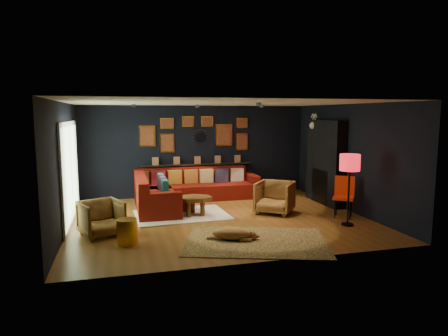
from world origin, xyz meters
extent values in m
plane|color=brown|center=(0.00, 0.00, 0.00)|extent=(6.50, 6.50, 0.00)
plane|color=black|center=(0.00, 2.75, 1.30)|extent=(6.50, 0.00, 6.50)
plane|color=black|center=(0.00, -2.75, 1.30)|extent=(6.50, 0.00, 6.50)
plane|color=black|center=(-3.25, 0.00, 1.30)|extent=(0.00, 5.50, 5.50)
plane|color=black|center=(3.25, 0.00, 1.30)|extent=(0.00, 5.50, 5.50)
plane|color=white|center=(0.00, 0.00, 2.60)|extent=(6.50, 6.50, 0.00)
cube|color=maroon|center=(-0.20, 2.25, 0.21)|extent=(3.20, 0.95, 0.42)
cube|color=maroon|center=(-0.20, 2.60, 0.63)|extent=(3.20, 0.24, 0.46)
cube|color=maroon|center=(1.50, 2.25, 0.32)|extent=(0.22, 0.95, 0.64)
cube|color=maroon|center=(-1.32, 1.15, 0.21)|extent=(0.95, 2.20, 0.42)
cube|color=maroon|center=(-1.68, 1.15, 0.63)|extent=(0.24, 2.20, 0.46)
cube|color=maroon|center=(-1.32, 0.15, 0.32)|extent=(0.95, 0.22, 0.64)
cube|color=brown|center=(-1.60, 2.40, 0.62)|extent=(0.38, 0.14, 0.38)
cube|color=maroon|center=(-1.15, 2.40, 0.62)|extent=(0.38, 0.14, 0.38)
cube|color=#B88227|center=(-0.70, 2.40, 0.62)|extent=(0.38, 0.14, 0.38)
cube|color=#B1702C|center=(-0.25, 2.40, 0.62)|extent=(0.38, 0.14, 0.38)
cube|color=#D1C37D|center=(0.20, 2.40, 0.62)|extent=(0.38, 0.14, 0.38)
cube|color=#2E2A46|center=(0.65, 2.40, 0.62)|extent=(0.38, 0.14, 0.38)
cube|color=beige|center=(1.10, 2.40, 0.62)|extent=(0.38, 0.14, 0.38)
cube|color=#27575B|center=(-1.15, 1.85, 0.62)|extent=(0.14, 0.38, 0.38)
cube|color=#52275C|center=(-1.15, 1.35, 0.62)|extent=(0.14, 0.38, 0.38)
cube|color=#155756|center=(-1.15, 0.85, 0.62)|extent=(0.14, 0.38, 0.38)
cube|color=black|center=(0.00, 2.68, 0.92)|extent=(3.20, 0.12, 0.04)
cube|color=gold|center=(-1.40, 2.72, 1.75)|extent=(0.45, 0.03, 0.60)
cube|color=brown|center=(-1.40, 2.70, 1.75)|extent=(0.38, 0.01, 0.51)
cube|color=gold|center=(-0.85, 2.72, 1.55)|extent=(0.40, 0.03, 0.55)
cube|color=brown|center=(-0.85, 2.70, 1.55)|extent=(0.34, 0.01, 0.47)
cube|color=gold|center=(-0.85, 2.72, 2.10)|extent=(0.38, 0.03, 0.30)
cube|color=brown|center=(-0.85, 2.70, 2.10)|extent=(0.32, 0.01, 0.25)
cube|color=gold|center=(0.80, 2.72, 1.75)|extent=(0.50, 0.03, 0.65)
cube|color=brown|center=(0.80, 2.70, 1.75)|extent=(0.42, 0.01, 0.55)
cube|color=gold|center=(1.35, 2.72, 1.55)|extent=(0.35, 0.03, 0.50)
cube|color=brown|center=(1.35, 2.70, 1.55)|extent=(0.30, 0.01, 0.42)
cube|color=gold|center=(1.35, 2.72, 2.10)|extent=(0.35, 0.03, 0.30)
cube|color=brown|center=(1.35, 2.70, 2.10)|extent=(0.30, 0.01, 0.25)
cube|color=gold|center=(-0.25, 2.72, 2.15)|extent=(0.35, 0.03, 0.30)
cube|color=brown|center=(-0.25, 2.70, 2.15)|extent=(0.30, 0.01, 0.25)
cube|color=gold|center=(0.30, 2.72, 2.15)|extent=(0.35, 0.03, 0.30)
cube|color=brown|center=(0.30, 2.70, 2.15)|extent=(0.30, 0.01, 0.25)
cylinder|color=silver|center=(0.10, 2.72, 1.70)|extent=(0.28, 0.03, 0.28)
cone|color=gold|center=(0.32, 2.72, 1.70)|extent=(0.03, 0.16, 0.03)
cone|color=gold|center=(0.30, 2.72, 1.78)|extent=(0.04, 0.16, 0.04)
cone|color=gold|center=(0.26, 2.72, 1.86)|extent=(0.04, 0.16, 0.04)
cone|color=gold|center=(0.18, 2.72, 1.90)|extent=(0.04, 0.16, 0.04)
cone|color=gold|center=(0.10, 2.72, 1.92)|extent=(0.03, 0.16, 0.03)
cone|color=gold|center=(0.02, 2.72, 1.90)|extent=(0.04, 0.16, 0.04)
cone|color=gold|center=(-0.06, 2.72, 1.86)|extent=(0.04, 0.16, 0.04)
cone|color=gold|center=(-0.10, 2.72, 1.78)|extent=(0.04, 0.16, 0.04)
cone|color=gold|center=(-0.12, 2.72, 1.70)|extent=(0.03, 0.16, 0.03)
cone|color=gold|center=(-0.10, 2.72, 1.62)|extent=(0.04, 0.16, 0.04)
cone|color=gold|center=(-0.06, 2.72, 1.54)|extent=(0.04, 0.16, 0.04)
cone|color=gold|center=(0.02, 2.72, 1.50)|extent=(0.04, 0.16, 0.04)
cone|color=gold|center=(0.10, 2.72, 1.48)|extent=(0.03, 0.16, 0.03)
cone|color=gold|center=(0.18, 2.72, 1.50)|extent=(0.04, 0.16, 0.04)
cone|color=gold|center=(0.26, 2.72, 1.54)|extent=(0.04, 0.16, 0.04)
cone|color=gold|center=(0.30, 2.72, 1.62)|extent=(0.04, 0.16, 0.04)
cube|color=black|center=(3.10, 0.90, 1.10)|extent=(0.30, 1.60, 2.20)
cube|color=black|center=(3.04, 0.90, 0.45)|extent=(0.20, 0.80, 0.90)
cone|color=white|center=(3.19, 1.40, 2.05)|extent=(0.35, 0.28, 0.28)
sphere|color=white|center=(2.97, 1.40, 2.05)|extent=(0.20, 0.20, 0.20)
cylinder|color=white|center=(2.99, 1.34, 2.22)|extent=(0.02, 0.10, 0.28)
cylinder|color=white|center=(2.99, 1.46, 2.22)|extent=(0.02, 0.10, 0.28)
cube|color=white|center=(-3.22, 0.60, 1.10)|extent=(0.04, 2.80, 2.20)
cube|color=#B1D2A1|center=(-3.20, 0.60, 1.10)|extent=(0.01, 2.60, 2.00)
cube|color=white|center=(-3.19, 0.60, 1.10)|extent=(0.02, 0.06, 2.00)
cylinder|color=black|center=(-1.80, 1.20, 2.56)|extent=(0.10, 0.10, 0.06)
cylinder|color=black|center=(-0.20, 1.60, 2.56)|extent=(0.10, 0.10, 0.06)
cylinder|color=black|center=(1.40, 1.20, 2.56)|extent=(0.10, 0.10, 0.06)
cylinder|color=black|center=(0.60, -0.80, 2.56)|extent=(0.10, 0.10, 0.06)
cube|color=silver|center=(-0.80, 0.52, 0.01)|extent=(2.17, 1.62, 0.03)
cube|color=tan|center=(0.25, -1.74, 0.01)|extent=(3.04, 2.57, 0.01)
cylinder|color=brown|center=(-0.68, 0.26, 0.20)|extent=(0.11, 0.11, 0.34)
cylinder|color=brown|center=(-0.36, 0.26, 0.20)|extent=(0.11, 0.11, 0.34)
cylinder|color=brown|center=(-0.52, 0.63, 0.20)|extent=(0.11, 0.11, 0.34)
cylinder|color=#A61D1B|center=(-0.66, 0.96, 0.19)|extent=(0.50, 0.50, 0.33)
imported|color=#C8853B|center=(-2.55, -0.63, 0.38)|extent=(0.96, 0.93, 0.77)
imported|color=#C8853B|center=(1.39, 0.18, 0.42)|extent=(1.12, 1.11, 0.85)
cylinder|color=gold|center=(-2.08, -1.28, 0.23)|extent=(0.37, 0.37, 0.47)
cylinder|color=black|center=(2.52, -0.64, 0.23)|extent=(0.03, 0.03, 0.47)
cylinder|color=black|center=(2.79, -0.84, 0.23)|extent=(0.03, 0.03, 0.47)
cylinder|color=black|center=(2.71, -0.37, 0.23)|extent=(0.03, 0.03, 0.47)
cylinder|color=black|center=(2.98, -0.57, 0.23)|extent=(0.03, 0.03, 0.47)
cube|color=#F34215|center=(2.75, -0.60, 0.47)|extent=(0.62, 0.62, 0.06)
cube|color=#F34215|center=(2.86, -0.45, 0.72)|extent=(0.39, 0.30, 0.44)
cylinder|color=black|center=(2.50, -1.20, 0.02)|extent=(0.26, 0.26, 0.04)
cylinder|color=black|center=(2.50, -1.20, 0.66)|extent=(0.04, 0.04, 1.24)
cylinder|color=red|center=(2.50, -1.20, 1.35)|extent=(0.42, 0.42, 0.35)
camera|label=1|loc=(-2.16, -8.54, 2.36)|focal=32.00mm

